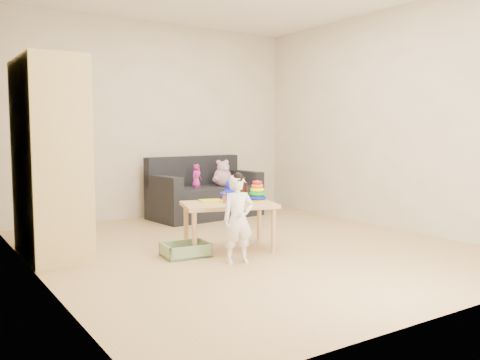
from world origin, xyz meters
TOP-DOWN VIEW (x-y plane):
  - room at (0.00, 0.00)m, footprint 4.50×4.50m
  - wardrobe at (-1.74, 0.67)m, footprint 0.50×1.00m
  - sofa at (0.51, 1.80)m, footprint 1.54×0.89m
  - play_table at (-0.24, 0.01)m, footprint 1.00×0.79m
  - storage_bin at (-0.71, -0.00)m, footprint 0.44×0.34m
  - toddler at (-0.43, -0.46)m, footprint 0.32×0.25m
  - pink_bear at (0.76, 1.78)m, footprint 0.33×0.32m
  - doll at (0.36, 1.78)m, footprint 0.18×0.15m
  - ring_stacker at (0.05, -0.06)m, footprint 0.18×0.18m
  - brown_bottle at (-0.02, 0.08)m, footprint 0.08×0.08m
  - blue_plush at (-0.15, 0.13)m, footprint 0.21×0.19m
  - wooden_figure at (-0.29, -0.00)m, footprint 0.05×0.05m
  - yellow_book at (-0.34, 0.17)m, footprint 0.26×0.26m

SIDE VIEW (x-z plane):
  - storage_bin at x=-0.71m, z-range 0.00..0.12m
  - sofa at x=0.51m, z-range 0.00..0.41m
  - play_table at x=-0.24m, z-range 0.00..0.46m
  - toddler at x=-0.43m, z-range 0.00..0.75m
  - yellow_book at x=-0.34m, z-range 0.46..0.48m
  - wooden_figure at x=-0.29m, z-range 0.46..0.56m
  - ring_stacker at x=0.05m, z-range 0.44..0.65m
  - brown_bottle at x=-0.02m, z-range 0.44..0.68m
  - pink_bear at x=0.76m, z-range 0.41..0.71m
  - doll at x=0.36m, z-range 0.41..0.72m
  - blue_plush at x=-0.15m, z-range 0.46..0.68m
  - wardrobe at x=-1.74m, z-range 0.00..1.80m
  - room at x=0.00m, z-range -0.95..3.55m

